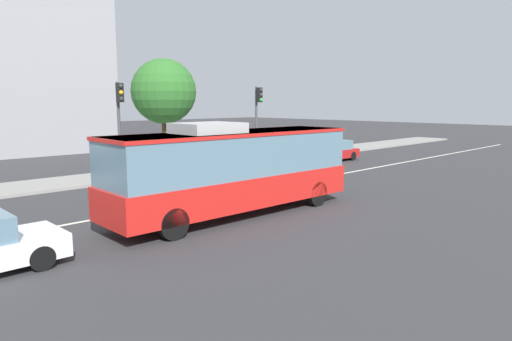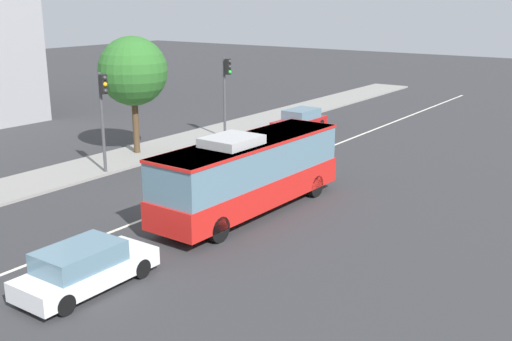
% 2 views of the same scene
% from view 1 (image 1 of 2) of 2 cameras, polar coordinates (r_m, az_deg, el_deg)
% --- Properties ---
extents(ground_plane, '(160.00, 160.00, 0.00)m').
position_cam_1_polar(ground_plane, '(19.44, -8.18, -3.90)').
color(ground_plane, '#333335').
extents(sidewalk_kerb, '(80.00, 3.58, 0.14)m').
position_cam_1_polar(sidewalk_kerb, '(26.20, -18.53, -0.90)').
color(sidewalk_kerb, gray).
rests_on(sidewalk_kerb, ground_plane).
extents(lane_centre_line, '(76.00, 0.16, 0.01)m').
position_cam_1_polar(lane_centre_line, '(19.44, -8.18, -3.89)').
color(lane_centre_line, silver).
rests_on(lane_centre_line, ground_plane).
extents(transit_bus, '(10.06, 2.74, 3.46)m').
position_cam_1_polar(transit_bus, '(16.72, -2.75, 0.46)').
color(transit_bus, red).
rests_on(transit_bus, ground_plane).
extents(sedan_red, '(4.53, 1.89, 1.46)m').
position_cam_1_polar(sedan_red, '(33.00, 9.47, 2.43)').
color(sedan_red, '#B21919').
rests_on(sedan_red, ground_plane).
extents(traffic_light_near_corner, '(0.34, 0.62, 5.20)m').
position_cam_1_polar(traffic_light_near_corner, '(24.50, -16.70, 6.78)').
color(traffic_light_near_corner, '#47474C').
rests_on(traffic_light_near_corner, ground_plane).
extents(traffic_light_mid_block, '(0.33, 0.62, 5.20)m').
position_cam_1_polar(traffic_light_mid_block, '(30.44, 0.24, 7.40)').
color(traffic_light_mid_block, '#47474C').
rests_on(traffic_light_mid_block, ground_plane).
extents(street_tree_kerbside_left, '(3.87, 3.87, 6.75)m').
position_cam_1_polar(street_tree_kerbside_left, '(28.07, -11.47, 9.64)').
color(street_tree_kerbside_left, '#4C3823').
rests_on(street_tree_kerbside_left, ground_plane).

